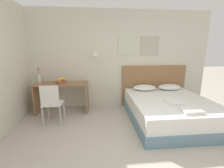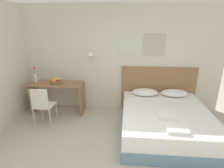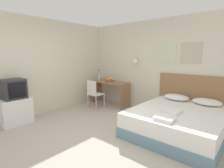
{
  "view_description": "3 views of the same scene",
  "coord_description": "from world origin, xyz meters",
  "px_view_note": "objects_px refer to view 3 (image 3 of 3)",
  "views": [
    {
      "loc": [
        -0.46,
        -1.64,
        1.59
      ],
      "look_at": [
        -0.14,
        1.83,
        0.8
      ],
      "focal_mm": 24.0,
      "sensor_mm": 36.0,
      "label": 1
    },
    {
      "loc": [
        0.34,
        -1.82,
        2.1
      ],
      "look_at": [
        0.04,
        1.57,
        0.99
      ],
      "focal_mm": 28.0,
      "sensor_mm": 36.0,
      "label": 2
    },
    {
      "loc": [
        2.36,
        -2.13,
        1.65
      ],
      "look_at": [
        -0.43,
        1.13,
        0.93
      ],
      "focal_mm": 28.0,
      "sensor_mm": 36.0,
      "label": 3
    }
  ],
  "objects_px": {
    "flower_vase": "(99,76)",
    "television": "(14,89)",
    "bed": "(178,122)",
    "desk": "(110,88)",
    "tv_stand": "(16,111)",
    "pillow_right": "(207,102)",
    "folded_towel_near_foot": "(171,112)",
    "folded_towel_mid_bed": "(165,119)",
    "desk_chair": "(94,92)",
    "fruit_bowl": "(110,80)",
    "pillow_left": "(176,97)",
    "headboard": "(194,98)"
  },
  "relations": [
    {
      "from": "pillow_left",
      "to": "fruit_bowl",
      "type": "bearing_deg",
      "value": -177.78
    },
    {
      "from": "tv_stand",
      "to": "fruit_bowl",
      "type": "bearing_deg",
      "value": 76.58
    },
    {
      "from": "folded_towel_mid_bed",
      "to": "desk_chair",
      "type": "height_order",
      "value": "desk_chair"
    },
    {
      "from": "pillow_left",
      "to": "desk",
      "type": "xyz_separation_m",
      "value": [
        -2.19,
        -0.06,
        -0.04
      ]
    },
    {
      "from": "bed",
      "to": "fruit_bowl",
      "type": "xyz_separation_m",
      "value": [
        -2.54,
        0.69,
        0.57
      ]
    },
    {
      "from": "headboard",
      "to": "folded_towel_mid_bed",
      "type": "relative_size",
      "value": 5.5
    },
    {
      "from": "folded_towel_near_foot",
      "to": "fruit_bowl",
      "type": "height_order",
      "value": "fruit_bowl"
    },
    {
      "from": "headboard",
      "to": "folded_towel_near_foot",
      "type": "xyz_separation_m",
      "value": [
        -0.05,
        -1.36,
        -0.03
      ]
    },
    {
      "from": "desk_chair",
      "to": "flower_vase",
      "type": "bearing_deg",
      "value": 123.49
    },
    {
      "from": "bed",
      "to": "pillow_left",
      "type": "distance_m",
      "value": 0.91
    },
    {
      "from": "fruit_bowl",
      "to": "pillow_left",
      "type": "bearing_deg",
      "value": 2.22
    },
    {
      "from": "flower_vase",
      "to": "folded_towel_mid_bed",
      "type": "bearing_deg",
      "value": -25.86
    },
    {
      "from": "folded_towel_mid_bed",
      "to": "fruit_bowl",
      "type": "relative_size",
      "value": 1.24
    },
    {
      "from": "fruit_bowl",
      "to": "television",
      "type": "bearing_deg",
      "value": -103.36
    },
    {
      "from": "folded_towel_near_foot",
      "to": "bed",
      "type": "bearing_deg",
      "value": 81.56
    },
    {
      "from": "pillow_right",
      "to": "folded_towel_mid_bed",
      "type": "relative_size",
      "value": 1.84
    },
    {
      "from": "flower_vase",
      "to": "headboard",
      "type": "bearing_deg",
      "value": 5.61
    },
    {
      "from": "folded_towel_near_foot",
      "to": "folded_towel_mid_bed",
      "type": "distance_m",
      "value": 0.45
    },
    {
      "from": "headboard",
      "to": "desk_chair",
      "type": "height_order",
      "value": "headboard"
    },
    {
      "from": "headboard",
      "to": "pillow_left",
      "type": "xyz_separation_m",
      "value": [
        -0.35,
        -0.28,
        0.01
      ]
    },
    {
      "from": "headboard",
      "to": "folded_towel_near_foot",
      "type": "relative_size",
      "value": 5.48
    },
    {
      "from": "bed",
      "to": "folded_towel_mid_bed",
      "type": "bearing_deg",
      "value": -88.76
    },
    {
      "from": "desk",
      "to": "fruit_bowl",
      "type": "relative_size",
      "value": 4.74
    },
    {
      "from": "headboard",
      "to": "fruit_bowl",
      "type": "xyz_separation_m",
      "value": [
        -2.54,
        -0.37,
        0.25
      ]
    },
    {
      "from": "pillow_left",
      "to": "desk_chair",
      "type": "bearing_deg",
      "value": -161.83
    },
    {
      "from": "pillow_left",
      "to": "folded_towel_mid_bed",
      "type": "xyz_separation_m",
      "value": [
        0.37,
        -1.53,
        -0.04
      ]
    },
    {
      "from": "headboard",
      "to": "fruit_bowl",
      "type": "relative_size",
      "value": 6.81
    },
    {
      "from": "bed",
      "to": "desk",
      "type": "bearing_deg",
      "value": 164.45
    },
    {
      "from": "fruit_bowl",
      "to": "folded_towel_mid_bed",
      "type": "bearing_deg",
      "value": -29.48
    },
    {
      "from": "flower_vase",
      "to": "tv_stand",
      "type": "bearing_deg",
      "value": -91.96
    },
    {
      "from": "tv_stand",
      "to": "pillow_right",
      "type": "bearing_deg",
      "value": 38.37
    },
    {
      "from": "fruit_bowl",
      "to": "flower_vase",
      "type": "xyz_separation_m",
      "value": [
        -0.55,
        0.06,
        0.09
      ]
    },
    {
      "from": "folded_towel_near_foot",
      "to": "pillow_right",
      "type": "bearing_deg",
      "value": 69.77
    },
    {
      "from": "folded_towel_near_foot",
      "to": "folded_towel_mid_bed",
      "type": "bearing_deg",
      "value": -82.17
    },
    {
      "from": "headboard",
      "to": "fruit_bowl",
      "type": "height_order",
      "value": "headboard"
    },
    {
      "from": "folded_towel_near_foot",
      "to": "fruit_bowl",
      "type": "distance_m",
      "value": 2.7
    },
    {
      "from": "pillow_left",
      "to": "desk_chair",
      "type": "height_order",
      "value": "desk_chair"
    },
    {
      "from": "pillow_right",
      "to": "folded_towel_near_foot",
      "type": "xyz_separation_m",
      "value": [
        -0.4,
        -1.08,
        -0.04
      ]
    },
    {
      "from": "pillow_left",
      "to": "folded_towel_mid_bed",
      "type": "distance_m",
      "value": 1.57
    },
    {
      "from": "television",
      "to": "tv_stand",
      "type": "bearing_deg",
      "value": 180.0
    },
    {
      "from": "tv_stand",
      "to": "desk_chair",
      "type": "bearing_deg",
      "value": 74.49
    },
    {
      "from": "flower_vase",
      "to": "television",
      "type": "relative_size",
      "value": 0.8
    },
    {
      "from": "pillow_right",
      "to": "desk_chair",
      "type": "xyz_separation_m",
      "value": [
        -2.96,
        -0.74,
        -0.07
      ]
    },
    {
      "from": "folded_towel_near_foot",
      "to": "tv_stand",
      "type": "height_order",
      "value": "tv_stand"
    },
    {
      "from": "desk",
      "to": "fruit_bowl",
      "type": "xyz_separation_m",
      "value": [
        0.0,
        -0.02,
        0.28
      ]
    },
    {
      "from": "folded_towel_mid_bed",
      "to": "folded_towel_near_foot",
      "type": "bearing_deg",
      "value": 97.83
    },
    {
      "from": "bed",
      "to": "desk",
      "type": "distance_m",
      "value": 2.65
    },
    {
      "from": "pillow_right",
      "to": "television",
      "type": "xyz_separation_m",
      "value": [
        -3.53,
        -2.8,
        0.27
      ]
    },
    {
      "from": "folded_towel_near_foot",
      "to": "desk",
      "type": "xyz_separation_m",
      "value": [
        -2.49,
        1.01,
        0.01
      ]
    },
    {
      "from": "bed",
      "to": "folded_towel_near_foot",
      "type": "height_order",
      "value": "folded_towel_near_foot"
    }
  ]
}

